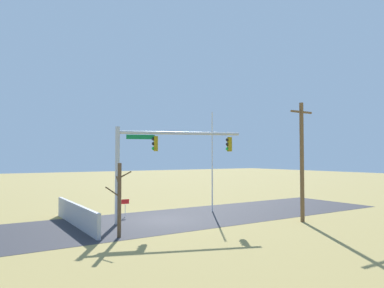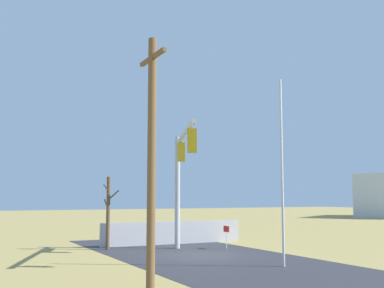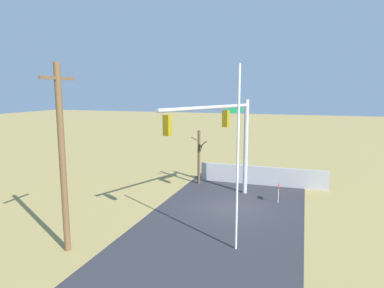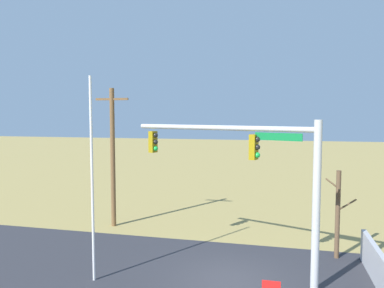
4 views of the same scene
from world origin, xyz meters
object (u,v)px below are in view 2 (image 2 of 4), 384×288
(signal_mast, at_px, (181,166))
(bare_tree, at_px, (108,212))
(utility_pole, at_px, (152,156))
(open_sign, at_px, (226,232))
(flagpole, at_px, (282,171))

(signal_mast, height_order, bare_tree, signal_mast)
(utility_pole, distance_m, bare_tree, 11.89)
(bare_tree, bearing_deg, signal_mast, -141.18)
(signal_mast, height_order, utility_pole, utility_pole)
(bare_tree, distance_m, open_sign, 6.40)
(flagpole, distance_m, bare_tree, 10.39)
(signal_mast, distance_m, utility_pole, 9.50)
(flagpole, height_order, open_sign, flagpole)
(bare_tree, bearing_deg, utility_pole, 169.41)
(flagpole, bearing_deg, signal_mast, 17.09)
(signal_mast, height_order, flagpole, flagpole)
(flagpole, relative_size, bare_tree, 1.99)
(flagpole, relative_size, open_sign, 6.26)
(utility_pole, distance_m, open_sign, 12.28)
(bare_tree, relative_size, open_sign, 3.15)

